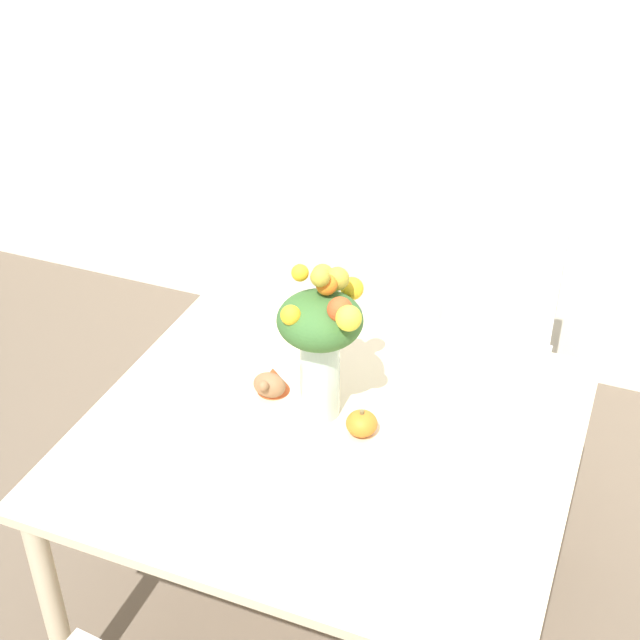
{
  "coord_description": "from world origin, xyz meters",
  "views": [
    {
      "loc": [
        0.66,
        -1.7,
        2.3
      ],
      "look_at": [
        -0.05,
        0.06,
        1.05
      ],
      "focal_mm": 50.0,
      "sensor_mm": 36.0,
      "label": 1
    }
  ],
  "objects_px": {
    "pumpkin": "(362,423)",
    "dining_chair_near_window": "(488,345)",
    "turkey_figurine": "(271,382)",
    "flower_vase": "(322,335)"
  },
  "relations": [
    {
      "from": "turkey_figurine",
      "to": "dining_chair_near_window",
      "type": "height_order",
      "value": "dining_chair_near_window"
    },
    {
      "from": "flower_vase",
      "to": "turkey_figurine",
      "type": "relative_size",
      "value": 3.64
    },
    {
      "from": "pumpkin",
      "to": "dining_chair_near_window",
      "type": "height_order",
      "value": "dining_chair_near_window"
    },
    {
      "from": "pumpkin",
      "to": "turkey_figurine",
      "type": "relative_size",
      "value": 0.67
    },
    {
      "from": "turkey_figurine",
      "to": "dining_chair_near_window",
      "type": "bearing_deg",
      "value": 61.13
    },
    {
      "from": "pumpkin",
      "to": "dining_chair_near_window",
      "type": "bearing_deg",
      "value": 79.66
    },
    {
      "from": "flower_vase",
      "to": "pumpkin",
      "type": "bearing_deg",
      "value": -18.65
    },
    {
      "from": "turkey_figurine",
      "to": "pumpkin",
      "type": "bearing_deg",
      "value": -13.7
    },
    {
      "from": "pumpkin",
      "to": "dining_chair_near_window",
      "type": "distance_m",
      "value": 0.96
    },
    {
      "from": "flower_vase",
      "to": "dining_chair_near_window",
      "type": "bearing_deg",
      "value": 70.96
    }
  ]
}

